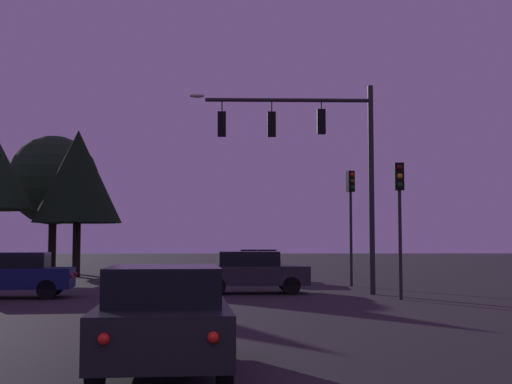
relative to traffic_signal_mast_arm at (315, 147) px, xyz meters
name	(u,v)px	position (x,y,z in m)	size (l,w,h in m)	color
ground_plane	(225,285)	(-3.26, 5.41, -5.30)	(168.00, 168.00, 0.00)	#262326
traffic_signal_mast_arm	(315,147)	(0.00, 0.00, 0.00)	(6.68, 0.41, 7.55)	#232326
traffic_light_corner_left	(400,202)	(2.47, -2.34, -2.14)	(0.32, 0.36, 4.46)	#232326
traffic_light_corner_right	(351,205)	(2.09, 4.46, -1.86)	(0.37, 0.39, 4.90)	#232326
car_nearside_lane	(164,317)	(-4.07, -14.73, -4.51)	(2.01, 4.07, 1.52)	black
car_crossing_left	(9,274)	(-10.47, -1.11, -4.50)	(4.46, 2.22, 1.52)	#0F1947
car_crossing_right	(252,271)	(-2.25, 0.69, -4.50)	(4.10, 1.91, 1.52)	#232328
car_far_lane	(260,265)	(-1.62, 8.01, -4.50)	(2.32, 4.75, 1.52)	#0F1947
tree_behind_sign	(53,181)	(-14.43, 20.51, 0.55)	(5.79, 5.79, 8.76)	black
tree_left_far	(78,176)	(-11.28, 13.08, 0.12)	(4.77, 4.77, 7.96)	black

